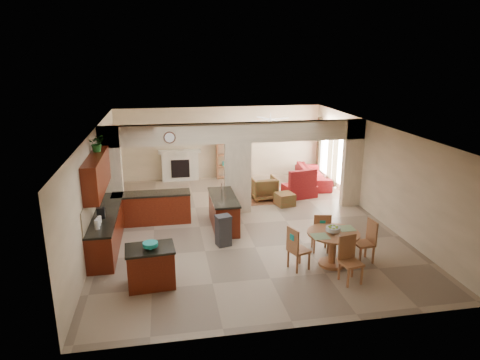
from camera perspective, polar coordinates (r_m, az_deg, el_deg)
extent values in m
plane|color=gray|center=(12.48, 0.49, -5.86)|extent=(10.00, 10.00, 0.00)
plane|color=white|center=(11.71, 0.52, 6.92)|extent=(10.00, 10.00, 0.00)
plane|color=beige|center=(16.82, -2.65, 4.99)|extent=(8.00, 0.00, 8.00)
plane|color=beige|center=(7.49, 7.70, -10.21)|extent=(8.00, 0.00, 8.00)
plane|color=beige|center=(11.98, -18.66, -0.63)|extent=(0.00, 10.00, 10.00)
plane|color=beige|center=(13.33, 17.66, 1.15)|extent=(0.00, 10.00, 10.00)
cube|color=beige|center=(12.89, -16.74, 0.72)|extent=(0.60, 0.25, 2.80)
cube|color=beige|center=(13.05, -0.31, 0.26)|extent=(0.80, 0.25, 2.20)
cube|color=beige|center=(14.06, 14.72, 2.17)|extent=(0.60, 0.25, 2.80)
cube|color=beige|center=(12.73, -0.32, 6.32)|extent=(8.00, 0.25, 0.60)
cube|color=#400D07|center=(11.50, -17.28, -6.34)|extent=(0.60, 3.20, 0.86)
cube|color=black|center=(11.34, -17.47, -4.21)|extent=(0.62, 3.22, 0.05)
cube|color=tan|center=(11.28, -19.02, -2.77)|extent=(0.02, 3.20, 0.55)
cube|color=#400D07|center=(12.68, -11.64, -3.76)|extent=(2.20, 0.60, 0.86)
cube|color=black|center=(12.54, -11.76, -1.81)|extent=(2.22, 0.62, 0.05)
cube|color=#400D07|center=(11.05, -18.54, 0.79)|extent=(0.35, 2.40, 0.90)
cube|color=#400D07|center=(12.14, -2.21, -4.34)|extent=(0.65, 1.80, 0.86)
cube|color=black|center=(11.99, -2.23, -2.31)|extent=(0.70, 1.85, 0.05)
cube|color=silver|center=(11.37, -1.61, -5.89)|extent=(0.58, 0.04, 0.70)
cylinder|color=#542B1C|center=(12.41, -9.38, 5.61)|extent=(0.34, 0.03, 0.34)
cube|color=brown|center=(14.64, 3.59, -2.44)|extent=(1.60, 1.30, 0.01)
cube|color=beige|center=(16.73, -7.98, 1.79)|extent=(1.40, 0.28, 1.10)
cube|color=black|center=(16.61, -7.95, 1.51)|extent=(0.70, 0.04, 0.70)
cube|color=beige|center=(16.57, -8.06, 3.78)|extent=(1.60, 0.35, 0.10)
cube|color=brown|center=(16.80, -1.36, 3.24)|extent=(1.00, 0.32, 1.80)
cube|color=white|center=(15.37, 13.60, 2.67)|extent=(0.02, 0.90, 1.90)
cube|color=white|center=(16.90, 11.32, 4.04)|extent=(0.02, 0.90, 1.90)
cube|color=white|center=(16.16, 12.37, 2.87)|extent=(0.02, 0.70, 2.10)
cube|color=#45201B|center=(14.82, 14.37, 2.12)|extent=(0.10, 0.28, 2.30)
cube|color=#45201B|center=(15.89, 12.61, 3.18)|extent=(0.10, 0.28, 2.30)
cube|color=#45201B|center=(16.34, 11.95, 3.59)|extent=(0.10, 0.28, 2.30)
cube|color=#45201B|center=(17.43, 10.49, 4.46)|extent=(0.10, 0.28, 2.30)
cylinder|color=white|center=(14.96, 4.08, 8.04)|extent=(1.00, 1.00, 0.10)
cube|color=#400D07|center=(9.39, -11.79, -11.37)|extent=(1.01, 0.74, 0.83)
cube|color=black|center=(9.20, -11.95, -8.95)|extent=(1.06, 0.80, 0.05)
cylinder|color=teal|center=(9.09, -11.85, -8.57)|extent=(0.31, 0.31, 0.15)
cube|color=#2B2B2D|center=(11.02, -2.23, -6.89)|extent=(0.42, 0.38, 0.75)
cylinder|color=brown|center=(10.09, 12.35, -6.94)|extent=(1.20, 1.20, 0.04)
cylinder|color=brown|center=(10.25, 12.22, -8.94)|extent=(0.17, 0.17, 0.78)
cylinder|color=brown|center=(10.41, 12.09, -10.81)|extent=(0.61, 0.61, 0.07)
cylinder|color=#76A423|center=(10.00, 12.29, -6.50)|extent=(0.33, 0.33, 0.18)
imported|color=maroon|center=(16.35, 9.69, 0.62)|extent=(2.44, 1.18, 0.69)
cube|color=maroon|center=(14.94, 7.90, -1.39)|extent=(1.15, 1.01, 0.40)
imported|color=maroon|center=(14.49, 3.17, -1.06)|extent=(0.87, 0.90, 0.77)
cube|color=maroon|center=(13.99, 5.99, -2.57)|extent=(0.65, 0.65, 0.40)
imported|color=#154E17|center=(11.35, -18.53, 4.67)|extent=(0.44, 0.39, 0.44)
cube|color=brown|center=(10.89, 10.67, -7.06)|extent=(0.49, 0.49, 0.05)
cube|color=brown|center=(11.16, 11.33, -7.78)|extent=(0.04, 0.04, 0.44)
cube|color=brown|center=(11.10, 9.59, -7.81)|extent=(0.04, 0.04, 0.44)
cube|color=brown|center=(10.86, 11.65, -8.51)|extent=(0.04, 0.04, 0.44)
cube|color=brown|center=(10.80, 9.85, -8.55)|extent=(0.04, 0.04, 0.44)
cube|color=brown|center=(10.60, 10.92, -5.98)|extent=(0.42, 0.12, 0.55)
cube|color=teal|center=(10.55, 10.97, -5.68)|extent=(0.14, 0.04, 0.14)
cube|color=brown|center=(10.58, 16.17, -8.16)|extent=(0.45, 0.45, 0.05)
cube|color=brown|center=(10.73, 14.81, -9.05)|extent=(0.04, 0.04, 0.44)
cube|color=brown|center=(10.47, 15.72, -9.80)|extent=(0.04, 0.04, 0.44)
cube|color=brown|center=(10.89, 16.39, -8.79)|extent=(0.04, 0.04, 0.44)
cube|color=brown|center=(10.63, 17.33, -9.51)|extent=(0.04, 0.04, 0.44)
cube|color=brown|center=(10.56, 17.19, -6.53)|extent=(0.07, 0.42, 0.55)
cube|color=teal|center=(10.55, 17.34, -6.16)|extent=(0.02, 0.14, 0.14)
cube|color=brown|center=(9.59, 14.59, -10.69)|extent=(0.49, 0.49, 0.05)
cube|color=brown|center=(9.49, 14.22, -12.55)|extent=(0.04, 0.04, 0.44)
cube|color=brown|center=(9.67, 15.92, -12.11)|extent=(0.04, 0.04, 0.44)
cube|color=brown|center=(9.73, 13.07, -11.69)|extent=(0.04, 0.04, 0.44)
cube|color=brown|center=(9.91, 14.75, -11.28)|extent=(0.04, 0.04, 0.44)
cube|color=brown|center=(9.60, 14.07, -8.63)|extent=(0.42, 0.12, 0.55)
cube|color=teal|center=(9.59, 14.01, -8.20)|extent=(0.14, 0.04, 0.14)
cube|color=brown|center=(9.94, 7.86, -9.28)|extent=(0.54, 0.54, 0.05)
cube|color=brown|center=(10.02, 9.20, -10.59)|extent=(0.04, 0.04, 0.44)
cube|color=brown|center=(10.25, 7.99, -9.87)|extent=(0.04, 0.04, 0.44)
cube|color=brown|center=(9.83, 7.63, -11.09)|extent=(0.04, 0.04, 0.44)
cube|color=brown|center=(10.07, 6.43, -10.34)|extent=(0.04, 0.04, 0.44)
cube|color=brown|center=(9.71, 7.04, -7.95)|extent=(0.18, 0.41, 0.55)
cube|color=teal|center=(9.66, 6.93, -7.60)|extent=(0.06, 0.14, 0.14)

